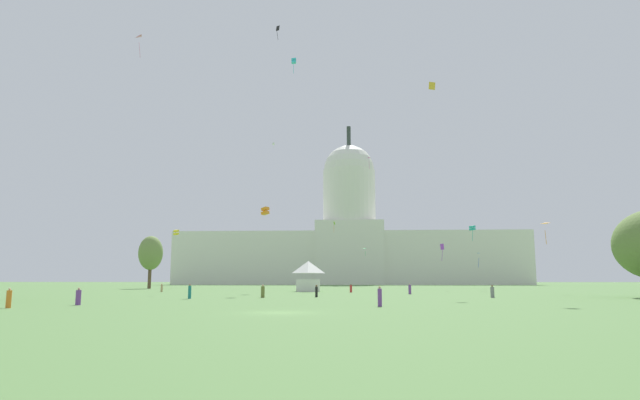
{
  "coord_description": "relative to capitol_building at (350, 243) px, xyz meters",
  "views": [
    {
      "loc": [
        5.02,
        -38.72,
        2.35
      ],
      "look_at": [
        -2.72,
        94.38,
        21.9
      ],
      "focal_mm": 30.33,
      "sensor_mm": 36.0,
      "label": 1
    }
  ],
  "objects": [
    {
      "name": "ground_plane",
      "position": [
        -4.22,
        -196.01,
        -18.0
      ],
      "size": [
        800.0,
        800.0,
        0.0
      ],
      "primitive_type": "plane",
      "color": "#567F42"
    },
    {
      "name": "capitol_building",
      "position": [
        0.0,
        0.0,
        0.0
      ],
      "size": [
        149.76,
        24.79,
        69.93
      ],
      "color": "silver",
      "rests_on": "ground_plane"
    },
    {
      "name": "event_tent",
      "position": [
        -7.57,
        -129.56,
        -15.0
      ],
      "size": [
        4.93,
        7.02,
        5.82
      ],
      "rotation": [
        0.0,
        0.0,
        0.05
      ],
      "color": "white",
      "rests_on": "ground_plane"
    },
    {
      "name": "tree_west_far",
      "position": [
        -49.63,
        -101.27,
        -9.22
      ],
      "size": [
        8.27,
        8.3,
        13.12
      ],
      "color": "brown",
      "rests_on": "ground_plane"
    },
    {
      "name": "person_tan_lawn_far_right",
      "position": [
        -34.08,
        -136.16,
        -17.29
      ],
      "size": [
        0.44,
        0.44,
        1.54
      ],
      "rotation": [
        0.0,
        0.0,
        4.88
      ],
      "color": "tan",
      "rests_on": "ground_plane"
    },
    {
      "name": "person_red_deep_crowd",
      "position": [
        0.65,
        -137.27,
        -17.33
      ],
      "size": [
        0.43,
        0.43,
        1.5
      ],
      "rotation": [
        0.0,
        0.0,
        3.16
      ],
      "color": "red",
      "rests_on": "ground_plane"
    },
    {
      "name": "person_olive_back_left",
      "position": [
        -10.54,
        -165.48,
        -17.25
      ],
      "size": [
        0.62,
        0.62,
        1.67
      ],
      "rotation": [
        0.0,
        0.0,
        2.76
      ],
      "color": "olive",
      "rests_on": "ground_plane"
    },
    {
      "name": "person_purple_front_right",
      "position": [
        9.96,
        -147.65,
        -17.24
      ],
      "size": [
        0.45,
        0.45,
        1.68
      ],
      "rotation": [
        0.0,
        0.0,
        3.12
      ],
      "color": "#703D93",
      "rests_on": "ground_plane"
    },
    {
      "name": "person_purple_near_tent",
      "position": [
        -24.12,
        -186.1,
        -17.29
      ],
      "size": [
        0.48,
        0.48,
        1.58
      ],
      "rotation": [
        0.0,
        0.0,
        0.03
      ],
      "color": "#703D93",
      "rests_on": "ground_plane"
    },
    {
      "name": "person_purple_front_left",
      "position": [
        3.23,
        -186.98,
        -17.19
      ],
      "size": [
        0.39,
        0.39,
        1.76
      ],
      "rotation": [
        0.0,
        0.0,
        1.5
      ],
      "color": "#703D93",
      "rests_on": "ground_plane"
    },
    {
      "name": "person_grey_near_tree_west",
      "position": [
        18.73,
        -163.71,
        -17.29
      ],
      "size": [
        0.64,
        0.64,
        1.59
      ],
      "rotation": [
        0.0,
        0.0,
        5.15
      ],
      "color": "gray",
      "rests_on": "ground_plane"
    },
    {
      "name": "person_teal_edge_east",
      "position": [
        -18.81,
        -169.47,
        -17.17
      ],
      "size": [
        0.53,
        0.53,
        1.78
      ],
      "rotation": [
        0.0,
        0.0,
        0.87
      ],
      "color": "#1E757A",
      "rests_on": "ground_plane"
    },
    {
      "name": "person_black_near_tree_east",
      "position": [
        -3.84,
        -162.94,
        -17.24
      ],
      "size": [
        0.47,
        0.47,
        1.61
      ],
      "rotation": [
        0.0,
        0.0,
        2.29
      ],
      "color": "black",
      "rests_on": "ground_plane"
    },
    {
      "name": "person_orange_back_center",
      "position": [
        -27.29,
        -191.34,
        -17.25
      ],
      "size": [
        0.41,
        0.41,
        1.64
      ],
      "rotation": [
        0.0,
        0.0,
        4.71
      ],
      "color": "orange",
      "rests_on": "ground_plane"
    },
    {
      "name": "kite_orange_low",
      "position": [
        -14.28,
        -141.36,
        -3.79
      ],
      "size": [
        1.52,
        1.48,
        1.42
      ],
      "rotation": [
        0.0,
        0.0,
        4.24
      ],
      "color": "orange"
    },
    {
      "name": "kite_lime_mid",
      "position": [
        -5.82,
        -24.72,
        5.64
      ],
      "size": [
        0.8,
        0.97,
        4.27
      ],
      "rotation": [
        0.0,
        0.0,
        4.37
      ],
      "color": "#8CD133"
    },
    {
      "name": "kite_gold_mid",
      "position": [
        14.0,
        -150.41,
        15.2
      ],
      "size": [
        1.12,
        0.24,
        1.33
      ],
      "rotation": [
        0.0,
        0.0,
        2.5
      ],
      "color": "gold"
    },
    {
      "name": "kite_yellow_low",
      "position": [
        -26.59,
        -151.85,
        -8.4
      ],
      "size": [
        0.8,
        0.83,
        0.89
      ],
      "rotation": [
        0.0,
        0.0,
        2.87
      ],
      "color": "yellow"
    },
    {
      "name": "kite_cyan_high",
      "position": [
        -11.21,
        -125.06,
        30.66
      ],
      "size": [
        1.11,
        1.06,
        3.4
      ],
      "rotation": [
        0.0,
        0.0,
        1.66
      ],
      "color": "#33BCDB"
    },
    {
      "name": "kite_pink_high",
      "position": [
        -41.03,
        -134.3,
        32.05
      ],
      "size": [
        1.87,
        1.72,
        4.22
      ],
      "rotation": [
        0.0,
        0.0,
        2.46
      ],
      "color": "pink"
    },
    {
      "name": "kite_magenta_high",
      "position": [
        7.61,
        -45.68,
        26.67
      ],
      "size": [
        1.32,
        1.24,
        3.84
      ],
      "rotation": [
        0.0,
        0.0,
        2.49
      ],
      "color": "#D1339E"
    },
    {
      "name": "kite_green_low",
      "position": [
        5.3,
        -59.78,
        -6.42
      ],
      "size": [
        1.23,
        1.13,
        2.02
      ],
      "rotation": [
        0.0,
        0.0,
        0.63
      ],
      "color": "green"
    },
    {
      "name": "kite_black_high",
      "position": [
        -14.99,
        -123.41,
        38.79
      ],
      "size": [
        0.83,
        0.78,
        3.44
      ],
      "rotation": [
        0.0,
        0.0,
        5.09
      ],
      "color": "black"
    },
    {
      "name": "kite_white_high",
      "position": [
        -24.17,
        -65.38,
        27.85
      ],
      "size": [
        0.87,
        0.86,
        2.01
      ],
      "rotation": [
        0.0,
        0.0,
        2.09
      ],
      "color": "white"
    },
    {
      "name": "kite_blue_low",
      "position": [
        30.58,
        -103.72,
        -10.09
      ],
      "size": [
        1.23,
        1.64,
        3.13
      ],
      "rotation": [
        0.0,
        0.0,
        4.24
      ],
      "color": "blue"
    },
    {
      "name": "kite_turquoise_low",
      "position": [
        26.28,
        -119.76,
        -5.01
      ],
      "size": [
        1.36,
        1.35,
        3.26
      ],
      "rotation": [
        0.0,
        0.0,
        2.2
      ],
      "color": "teal"
    },
    {
      "name": "kite_violet_low",
      "position": [
        19.59,
        -121.35,
        -9.28
      ],
      "size": [
        0.73,
        0.64,
        3.52
      ],
      "rotation": [
        0.0,
        0.0,
        4.77
      ],
      "color": "purple"
    },
    {
      "name": "kite_orange_low_b",
      "position": [
        32.8,
        -143.08,
        -6.88
      ],
      "size": [
        1.34,
        1.8,
        3.28
      ],
      "rotation": [
        0.0,
        0.0,
        5.22
      ],
      "color": "orange"
    }
  ]
}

